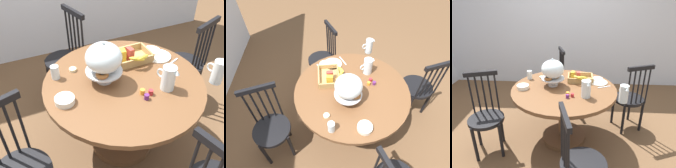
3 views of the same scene
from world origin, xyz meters
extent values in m
plane|color=brown|center=(0.00, 0.00, 0.00)|extent=(10.00, 10.00, 0.00)
cylinder|color=brown|center=(0.09, -0.04, 0.72)|extent=(1.24, 1.24, 0.04)
cylinder|color=brown|center=(0.09, -0.04, 0.39)|extent=(0.14, 0.14, 0.63)
cylinder|color=brown|center=(0.09, -0.04, 0.03)|extent=(0.56, 0.56, 0.06)
cylinder|color=black|center=(-0.70, -0.13, 0.69)|extent=(0.02, 0.02, 0.48)
cylinder|color=black|center=(0.31, -0.93, 0.45)|extent=(0.40, 0.40, 0.04)
cylinder|color=black|center=(0.48, -1.03, 0.23)|extent=(0.04, 0.04, 0.45)
cylinder|color=black|center=(0.41, -0.76, 0.23)|extent=(0.04, 0.04, 0.45)
cylinder|color=black|center=(0.21, -1.10, 0.23)|extent=(0.04, 0.04, 0.45)
cylinder|color=black|center=(0.14, -0.83, 0.23)|extent=(0.04, 0.04, 0.45)
cylinder|color=black|center=(0.19, -1.11, 0.69)|extent=(0.02, 0.02, 0.48)
cylinder|color=black|center=(0.17, -1.04, 0.69)|extent=(0.02, 0.02, 0.48)
cylinder|color=black|center=(0.16, -0.97, 0.69)|extent=(0.02, 0.02, 0.48)
cylinder|color=black|center=(0.14, -0.90, 0.69)|extent=(0.02, 0.02, 0.48)
cylinder|color=black|center=(0.12, -0.84, 0.69)|extent=(0.02, 0.02, 0.48)
cube|color=black|center=(0.16, -0.97, 0.95)|extent=(0.12, 0.36, 0.05)
cylinder|color=black|center=(0.95, 0.28, 0.45)|extent=(0.40, 0.40, 0.04)
cylinder|color=black|center=(1.04, 0.46, 0.23)|extent=(0.04, 0.04, 0.45)
cylinder|color=black|center=(0.77, 0.36, 0.23)|extent=(0.04, 0.04, 0.45)
cylinder|color=black|center=(1.13, 0.20, 0.23)|extent=(0.04, 0.04, 0.45)
cylinder|color=black|center=(0.87, 0.10, 0.23)|extent=(0.04, 0.04, 0.45)
cylinder|color=black|center=(1.14, 0.18, 0.69)|extent=(0.02, 0.02, 0.48)
cylinder|color=black|center=(1.07, 0.15, 0.69)|extent=(0.02, 0.02, 0.48)
cylinder|color=black|center=(1.01, 0.13, 0.69)|extent=(0.02, 0.02, 0.48)
cylinder|color=black|center=(0.94, 0.11, 0.69)|extent=(0.02, 0.02, 0.48)
cylinder|color=black|center=(0.88, 0.08, 0.69)|extent=(0.02, 0.02, 0.48)
cube|color=black|center=(1.01, 0.13, 0.95)|extent=(0.35, 0.16, 0.05)
cylinder|color=black|center=(-0.16, 0.85, 0.45)|extent=(0.40, 0.40, 0.04)
cylinder|color=black|center=(-0.34, 0.94, 0.23)|extent=(0.04, 0.04, 0.45)
cylinder|color=black|center=(-0.26, 0.67, 0.23)|extent=(0.04, 0.04, 0.45)
cylinder|color=black|center=(-0.07, 1.02, 0.23)|extent=(0.04, 0.04, 0.45)
cylinder|color=black|center=(0.01, 0.75, 0.23)|extent=(0.04, 0.04, 0.45)
cylinder|color=black|center=(-0.05, 1.02, 0.69)|extent=(0.02, 0.02, 0.48)
cylinder|color=black|center=(-0.03, 0.96, 0.69)|extent=(0.02, 0.02, 0.48)
cylinder|color=black|center=(-0.01, 0.89, 0.69)|extent=(0.02, 0.02, 0.48)
cylinder|color=black|center=(0.01, 0.82, 0.69)|extent=(0.02, 0.02, 0.48)
cylinder|color=black|center=(0.03, 0.75, 0.69)|extent=(0.02, 0.02, 0.48)
cube|color=black|center=(-0.01, 0.89, 0.95)|extent=(0.13, 0.36, 0.05)
cylinder|color=silver|center=(-0.05, 0.02, 0.75)|extent=(0.12, 0.12, 0.02)
cylinder|color=silver|center=(-0.05, 0.02, 0.79)|extent=(0.03, 0.03, 0.09)
cylinder|color=silver|center=(-0.05, 0.02, 0.84)|extent=(0.28, 0.28, 0.01)
torus|color=#B27033|center=(-0.02, 0.02, 0.86)|extent=(0.10, 0.10, 0.03)
torus|color=#D19347|center=(-0.07, 0.07, 0.86)|extent=(0.10, 0.10, 0.03)
torus|color=#935628|center=(-0.09, -0.05, 0.86)|extent=(0.10, 0.10, 0.03)
ellipsoid|color=silver|center=(-0.05, 0.02, 0.95)|extent=(0.27, 0.27, 0.22)
sphere|color=silver|center=(-0.05, 0.02, 1.07)|extent=(0.02, 0.02, 0.02)
cylinder|color=silver|center=(0.72, -0.34, 0.83)|extent=(0.09, 0.09, 0.19)
cylinder|color=orange|center=(0.72, -0.34, 0.81)|extent=(0.08, 0.08, 0.13)
cone|color=silver|center=(0.73, -0.40, 0.91)|extent=(0.04, 0.04, 0.03)
torus|color=silver|center=(0.70, -0.28, 0.84)|extent=(0.03, 0.07, 0.07)
cylinder|color=silver|center=(0.34, -0.25, 0.83)|extent=(0.10, 0.10, 0.19)
cylinder|color=white|center=(0.34, -0.25, 0.81)|extent=(0.09, 0.09, 0.13)
cone|color=silver|center=(0.36, -0.31, 0.91)|extent=(0.05, 0.05, 0.03)
torus|color=silver|center=(0.32, -0.19, 0.84)|extent=(0.04, 0.07, 0.07)
cube|color=tan|center=(0.28, 0.20, 0.75)|extent=(0.30, 0.22, 0.01)
cube|color=tan|center=(0.28, 0.09, 0.78)|extent=(0.30, 0.02, 0.07)
cube|color=tan|center=(0.28, 0.31, 0.78)|extent=(0.30, 0.02, 0.07)
cube|color=tan|center=(0.13, 0.20, 0.78)|extent=(0.02, 0.22, 0.07)
cube|color=tan|center=(0.43, 0.20, 0.78)|extent=(0.02, 0.22, 0.07)
cube|color=gold|center=(0.19, 0.19, 0.81)|extent=(0.05, 0.07, 0.11)
cube|color=#B23D33|center=(0.26, 0.19, 0.81)|extent=(0.05, 0.07, 0.11)
ellipsoid|color=yellow|center=(0.25, 0.06, 0.84)|extent=(0.14, 0.08, 0.05)
ellipsoid|color=yellow|center=(0.28, 0.06, 0.84)|extent=(0.13, 0.03, 0.05)
ellipsoid|color=yellow|center=(0.31, 0.06, 0.84)|extent=(0.14, 0.08, 0.05)
cylinder|color=white|center=(0.51, 0.14, 0.75)|extent=(0.22, 0.22, 0.01)
cylinder|color=white|center=(0.50, 0.23, 0.76)|extent=(0.15, 0.15, 0.01)
cylinder|color=white|center=(-0.39, -0.09, 0.76)|extent=(0.14, 0.14, 0.04)
cylinder|color=silver|center=(-0.38, 0.21, 0.80)|extent=(0.06, 0.06, 0.11)
cylinder|color=beige|center=(-0.23, 0.25, 0.75)|extent=(0.06, 0.06, 0.02)
cylinder|color=#B7282D|center=(0.19, -0.26, 0.76)|extent=(0.04, 0.04, 0.04)
cylinder|color=orange|center=(0.14, -0.23, 0.76)|extent=(0.04, 0.04, 0.04)
cylinder|color=#5B2366|center=(0.14, -0.29, 0.76)|extent=(0.04, 0.04, 0.04)
cube|color=silver|center=(0.46, 0.27, 0.74)|extent=(0.16, 0.08, 0.01)
cube|color=silver|center=(0.45, 0.30, 0.74)|extent=(0.16, 0.08, 0.01)
cube|color=silver|center=(0.57, 0.01, 0.74)|extent=(0.16, 0.08, 0.01)
camera|label=1|loc=(-0.63, -1.40, 1.96)|focal=40.89mm
camera|label=2|loc=(-1.22, 0.22, 2.27)|focal=30.12mm
camera|label=3|loc=(0.23, -2.21, 1.76)|focal=32.43mm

